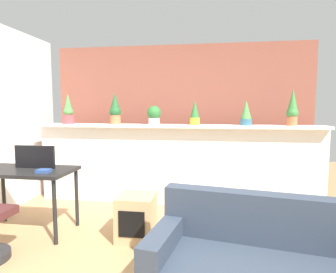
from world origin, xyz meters
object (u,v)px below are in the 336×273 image
(potted_plant_4, at_px, (246,113))
(potted_plant_5, at_px, (293,109))
(potted_plant_1, at_px, (115,109))
(tv_monitor, at_px, (35,157))
(side_cube_shelf, at_px, (136,217))
(potted_plant_3, at_px, (195,113))
(book_on_desk, at_px, (44,171))
(potted_plant_0, at_px, (68,111))
(desk, at_px, (26,176))
(potted_plant_2, at_px, (154,115))

(potted_plant_4, xyz_separation_m, potted_plant_5, (0.63, 0.02, 0.07))
(potted_plant_1, distance_m, tv_monitor, 1.42)
(potted_plant_5, height_order, side_cube_shelf, potted_plant_5)
(potted_plant_3, xyz_separation_m, book_on_desk, (-1.58, -1.31, -0.61))
(potted_plant_0, relative_size, tv_monitor, 0.95)
(potted_plant_0, relative_size, potted_plant_1, 0.98)
(potted_plant_0, distance_m, potted_plant_3, 1.96)
(potted_plant_4, height_order, potted_plant_5, potted_plant_5)
(potted_plant_4, bearing_deg, potted_plant_5, 1.86)
(potted_plant_5, distance_m, desk, 3.55)
(potted_plant_3, xyz_separation_m, potted_plant_5, (1.35, 0.02, 0.07))
(book_on_desk, bearing_deg, desk, 158.03)
(potted_plant_4, relative_size, potted_plant_5, 0.69)
(potted_plant_1, bearing_deg, potted_plant_3, -2.71)
(potted_plant_3, distance_m, tv_monitor, 2.19)
(potted_plant_0, relative_size, potted_plant_2, 1.67)
(potted_plant_0, height_order, potted_plant_2, potted_plant_0)
(potted_plant_2, distance_m, side_cube_shelf, 1.65)
(potted_plant_5, bearing_deg, potted_plant_0, -179.43)
(tv_monitor, height_order, side_cube_shelf, tv_monitor)
(side_cube_shelf, bearing_deg, tv_monitor, 176.16)
(potted_plant_3, relative_size, book_on_desk, 2.49)
(potted_plant_4, bearing_deg, potted_plant_0, -179.73)
(potted_plant_0, relative_size, potted_plant_3, 1.33)
(potted_plant_4, relative_size, book_on_desk, 2.50)
(side_cube_shelf, bearing_deg, potted_plant_4, 42.54)
(potted_plant_1, height_order, potted_plant_3, potted_plant_1)
(desk, bearing_deg, potted_plant_3, 32.04)
(potted_plant_4, bearing_deg, side_cube_shelf, -137.46)
(potted_plant_3, bearing_deg, book_on_desk, -140.33)
(potted_plant_2, bearing_deg, potted_plant_5, -0.46)
(potted_plant_2, xyz_separation_m, potted_plant_3, (0.61, -0.03, 0.02))
(potted_plant_5, bearing_deg, potted_plant_1, 179.09)
(potted_plant_2, relative_size, book_on_desk, 1.98)
(tv_monitor, bearing_deg, potted_plant_4, 23.46)
(potted_plant_5, bearing_deg, potted_plant_4, -178.14)
(potted_plant_0, bearing_deg, potted_plant_4, 0.27)
(potted_plant_2, xyz_separation_m, side_cube_shelf, (0.04, -1.22, -1.11))
(side_cube_shelf, bearing_deg, potted_plant_3, 64.39)
(book_on_desk, bearing_deg, potted_plant_1, 75.31)
(potted_plant_0, bearing_deg, side_cube_shelf, -40.31)
(potted_plant_5, xyz_separation_m, book_on_desk, (-2.93, -1.33, -0.68))
(potted_plant_1, relative_size, tv_monitor, 0.97)
(potted_plant_0, height_order, book_on_desk, potted_plant_0)
(tv_monitor, bearing_deg, potted_plant_5, 19.53)
(potted_plant_0, bearing_deg, tv_monitor, -82.89)
(book_on_desk, bearing_deg, side_cube_shelf, 6.89)
(potted_plant_4, height_order, side_cube_shelf, potted_plant_4)
(potted_plant_3, height_order, side_cube_shelf, potted_plant_3)
(potted_plant_1, relative_size, side_cube_shelf, 0.95)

